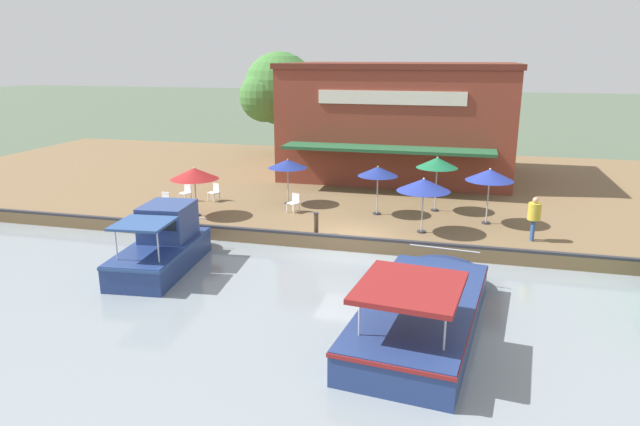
{
  "coord_description": "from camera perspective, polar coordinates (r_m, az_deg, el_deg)",
  "views": [
    {
      "loc": [
        20.86,
        4.13,
        7.55
      ],
      "look_at": [
        -1.0,
        -1.51,
        1.3
      ],
      "focal_mm": 32.0,
      "sensor_mm": 36.0,
      "label": 1
    }
  ],
  "objects": [
    {
      "name": "ground_plane",
      "position": [
        22.56,
        3.08,
        -4.1
      ],
      "size": [
        220.0,
        220.0,
        0.0
      ],
      "primitive_type": "plane",
      "color": "#4C5B47"
    },
    {
      "name": "quay_deck",
      "position": [
        32.93,
        6.91,
        2.64
      ],
      "size": [
        22.0,
        56.0,
        0.6
      ],
      "primitive_type": "cube",
      "color": "brown",
      "rests_on": "ground"
    },
    {
      "name": "quay_edge_fender",
      "position": [
        22.45,
        3.16,
        -2.45
      ],
      "size": [
        0.2,
        50.4,
        0.1
      ],
      "primitive_type": "cube",
      "color": "#2D2D33",
      "rests_on": "quay_deck"
    },
    {
      "name": "waterfront_restaurant",
      "position": [
        34.77,
        7.98,
        9.26
      ],
      "size": [
        10.68,
        13.1,
        6.55
      ],
      "color": "brown",
      "rests_on": "quay_deck"
    },
    {
      "name": "patio_umbrella_near_quay_edge",
      "position": [
        27.31,
        -3.26,
        4.92
      ],
      "size": [
        1.88,
        1.88,
        2.21
      ],
      "color": "#B7B7B7",
      "rests_on": "quay_deck"
    },
    {
      "name": "patio_umbrella_mid_patio_right",
      "position": [
        24.95,
        16.62,
        3.66
      ],
      "size": [
        2.01,
        2.01,
        2.41
      ],
      "color": "#B7B7B7",
      "rests_on": "quay_deck"
    },
    {
      "name": "patio_umbrella_mid_patio_left",
      "position": [
        23.08,
        10.32,
        2.78
      ],
      "size": [
        2.14,
        2.14,
        2.27
      ],
      "color": "#B7B7B7",
      "rests_on": "quay_deck"
    },
    {
      "name": "patio_umbrella_by_entrance",
      "position": [
        25.54,
        5.81,
        4.16
      ],
      "size": [
        1.8,
        1.8,
        2.23
      ],
      "color": "#B7B7B7",
      "rests_on": "quay_deck"
    },
    {
      "name": "patio_umbrella_far_corner",
      "position": [
        25.8,
        -12.46,
        3.88
      ],
      "size": [
        2.14,
        2.14,
        2.22
      ],
      "color": "#B7B7B7",
      "rests_on": "quay_deck"
    },
    {
      "name": "patio_umbrella_back_row",
      "position": [
        26.48,
        11.64,
        4.94
      ],
      "size": [
        1.89,
        1.89,
        2.54
      ],
      "color": "#B7B7B7",
      "rests_on": "quay_deck"
    },
    {
      "name": "cafe_chair_beside_entrance",
      "position": [
        27.31,
        -15.32,
        1.2
      ],
      "size": [
        0.51,
        0.51,
        0.85
      ],
      "color": "white",
      "rests_on": "quay_deck"
    },
    {
      "name": "cafe_chair_far_corner_seat",
      "position": [
        28.81,
        -13.25,
        2.07
      ],
      "size": [
        0.56,
        0.56,
        0.85
      ],
      "color": "white",
      "rests_on": "quay_deck"
    },
    {
      "name": "cafe_chair_mid_patio",
      "position": [
        28.64,
        -10.49,
        2.15
      ],
      "size": [
        0.58,
        0.58,
        0.85
      ],
      "color": "white",
      "rests_on": "quay_deck"
    },
    {
      "name": "cafe_chair_facing_river",
      "position": [
        26.15,
        -2.6,
        1.13
      ],
      "size": [
        0.58,
        0.58,
        0.85
      ],
      "color": "white",
      "rests_on": "quay_deck"
    },
    {
      "name": "person_near_entrance",
      "position": [
        23.4,
        20.63,
        -0.04
      ],
      "size": [
        0.49,
        0.49,
        1.73
      ],
      "color": "#2D5193",
      "rests_on": "quay_deck"
    },
    {
      "name": "motorboat_second_along",
      "position": [
        16.97,
        10.52,
        -8.89
      ],
      "size": [
        8.63,
        3.79,
        2.07
      ],
      "color": "navy",
      "rests_on": "river_water"
    },
    {
      "name": "motorboat_distant_upstream",
      "position": [
        21.74,
        -15.07,
        -3.01
      ],
      "size": [
        5.79,
        2.58,
        2.23
      ],
      "color": "navy",
      "rests_on": "river_water"
    },
    {
      "name": "mooring_post",
      "position": [
        22.89,
        -0.39,
        -1.02
      ],
      "size": [
        0.22,
        0.22,
        0.89
      ],
      "color": "#473323",
      "rests_on": "quay_deck"
    },
    {
      "name": "tree_downstream_bank",
      "position": [
        42.04,
        -4.42,
        12.11
      ],
      "size": [
        5.45,
        5.19,
        7.26
      ],
      "color": "brown",
      "rests_on": "quay_deck"
    },
    {
      "name": "tree_behind_restaurant",
      "position": [
        40.2,
        2.32,
        11.97
      ],
      "size": [
        3.62,
        3.45,
        6.34
      ],
      "color": "brown",
      "rests_on": "quay_deck"
    }
  ]
}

